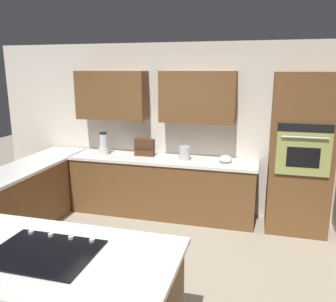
{
  "coord_description": "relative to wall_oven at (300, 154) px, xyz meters",
  "views": [
    {
      "loc": [
        -1.29,
        3.12,
        2.2
      ],
      "look_at": [
        -0.06,
        -1.47,
        1.08
      ],
      "focal_mm": 36.9,
      "sensor_mm": 36.0,
      "label": 1
    }
  ],
  "objects": [
    {
      "name": "ground_plane",
      "position": [
        1.85,
        1.72,
        -1.09
      ],
      "size": [
        14.0,
        14.0,
        0.0
      ],
      "primitive_type": "plane",
      "color": "#9E937F"
    },
    {
      "name": "kettle",
      "position": [
        1.6,
        -0.0,
        -0.09
      ],
      "size": [
        0.16,
        0.16,
        0.2
      ],
      "primitive_type": "cylinder",
      "color": "#B7BABF",
      "rests_on": "countertop_back"
    },
    {
      "name": "countertop_side",
      "position": [
        3.67,
        1.17,
        -0.21
      ],
      "size": [
        0.64,
        2.94,
        0.04
      ],
      "primitive_type": "cube",
      "color": "silver",
      "rests_on": "lower_cabinets_side"
    },
    {
      "name": "wall_back",
      "position": [
        1.92,
        -0.33,
        0.35
      ],
      "size": [
        6.0,
        0.44,
        2.6
      ],
      "color": "silver",
      "rests_on": "ground"
    },
    {
      "name": "countertop_back",
      "position": [
        1.95,
        -0.0,
        -0.21
      ],
      "size": [
        2.84,
        0.64,
        0.04
      ],
      "primitive_type": "cube",
      "color": "silver",
      "rests_on": "lower_cabinets_back"
    },
    {
      "name": "island_top",
      "position": [
        2.02,
        2.88,
        -0.21
      ],
      "size": [
        1.97,
        1.04,
        0.04
      ],
      "primitive_type": "cube",
      "color": "silver",
      "rests_on": "island_base"
    },
    {
      "name": "spice_rack",
      "position": [
        2.25,
        -0.08,
        -0.06
      ],
      "size": [
        0.31,
        0.11,
        0.26
      ],
      "color": "#472B19",
      "rests_on": "countertop_back"
    },
    {
      "name": "lower_cabinets_back",
      "position": [
        1.95,
        -0.0,
        -0.66
      ],
      "size": [
        2.8,
        0.6,
        0.86
      ],
      "primitive_type": "cube",
      "color": "brown",
      "rests_on": "ground"
    },
    {
      "name": "wall_oven",
      "position": [
        0.0,
        0.0,
        0.0
      ],
      "size": [
        0.8,
        0.66,
        2.17
      ],
      "color": "brown",
      "rests_on": "ground"
    },
    {
      "name": "blender",
      "position": [
        2.9,
        -0.0,
        -0.04
      ],
      "size": [
        0.15,
        0.15,
        0.35
      ],
      "color": "beige",
      "rests_on": "countertop_back"
    },
    {
      "name": "mixing_bowl",
      "position": [
        1.0,
        -0.0,
        -0.14
      ],
      "size": [
        0.19,
        0.19,
        0.11
      ],
      "primitive_type": "ellipsoid",
      "color": "white",
      "rests_on": "countertop_back"
    },
    {
      "name": "cooktop",
      "position": [
        2.02,
        2.88,
        -0.18
      ],
      "size": [
        0.76,
        0.56,
        0.03
      ],
      "color": "black",
      "rests_on": "island_top"
    },
    {
      "name": "lower_cabinets_side",
      "position": [
        3.67,
        1.17,
        -0.66
      ],
      "size": [
        0.6,
        2.9,
        0.86
      ],
      "primitive_type": "cube",
      "color": "brown",
      "rests_on": "ground"
    }
  ]
}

